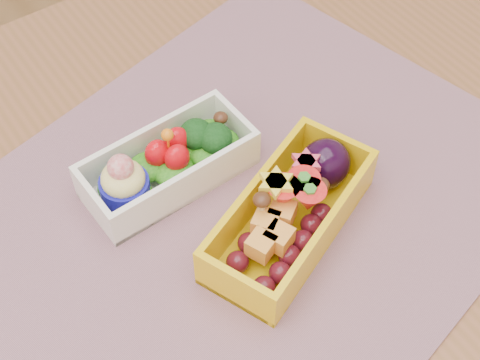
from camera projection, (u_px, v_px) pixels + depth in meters
table at (240, 280)px, 0.75m from camera, size 1.20×0.80×0.75m
placemat at (237, 211)px, 0.68m from camera, size 0.65×0.56×0.00m
bento_white at (168, 164)px, 0.68m from camera, size 0.17×0.08×0.07m
bento_yellow at (292, 211)px, 0.65m from camera, size 0.20×0.15×0.06m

